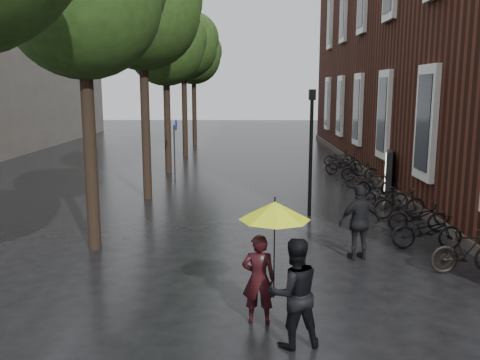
{
  "coord_description": "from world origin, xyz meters",
  "views": [
    {
      "loc": [
        -0.16,
        -5.52,
        4.08
      ],
      "look_at": [
        -0.36,
        7.06,
        1.79
      ],
      "focal_mm": 38.0,
      "sensor_mm": 36.0,
      "label": 1
    }
  ],
  "objects_px": {
    "person_black": "(294,293)",
    "parked_bicycles": "(376,186)",
    "person_burgundy": "(259,279)",
    "lamp_post": "(311,140)",
    "pedestrian_walking": "(360,222)",
    "ad_lightbox": "(389,173)"
  },
  "relations": [
    {
      "from": "person_burgundy",
      "to": "pedestrian_walking",
      "type": "relative_size",
      "value": 0.88
    },
    {
      "from": "person_burgundy",
      "to": "lamp_post",
      "type": "distance_m",
      "value": 7.99
    },
    {
      "from": "pedestrian_walking",
      "to": "lamp_post",
      "type": "relative_size",
      "value": 0.45
    },
    {
      "from": "pedestrian_walking",
      "to": "lamp_post",
      "type": "bearing_deg",
      "value": -95.39
    },
    {
      "from": "person_burgundy",
      "to": "parked_bicycles",
      "type": "distance_m",
      "value": 11.32
    },
    {
      "from": "person_black",
      "to": "parked_bicycles",
      "type": "height_order",
      "value": "person_black"
    },
    {
      "from": "ad_lightbox",
      "to": "lamp_post",
      "type": "height_order",
      "value": "lamp_post"
    },
    {
      "from": "parked_bicycles",
      "to": "ad_lightbox",
      "type": "distance_m",
      "value": 1.06
    },
    {
      "from": "person_burgundy",
      "to": "pedestrian_walking",
      "type": "bearing_deg",
      "value": -122.91
    },
    {
      "from": "ad_lightbox",
      "to": "person_black",
      "type": "bearing_deg",
      "value": -95.63
    },
    {
      "from": "pedestrian_walking",
      "to": "person_black",
      "type": "bearing_deg",
      "value": 50.5
    },
    {
      "from": "person_burgundy",
      "to": "ad_lightbox",
      "type": "height_order",
      "value": "ad_lightbox"
    },
    {
      "from": "pedestrian_walking",
      "to": "ad_lightbox",
      "type": "bearing_deg",
      "value": -124.71
    },
    {
      "from": "pedestrian_walking",
      "to": "ad_lightbox",
      "type": "xyz_separation_m",
      "value": [
        2.77,
        7.64,
        -0.06
      ]
    },
    {
      "from": "person_black",
      "to": "pedestrian_walking",
      "type": "distance_m",
      "value": 4.66
    },
    {
      "from": "person_black",
      "to": "ad_lightbox",
      "type": "height_order",
      "value": "person_black"
    },
    {
      "from": "person_black",
      "to": "ad_lightbox",
      "type": "bearing_deg",
      "value": -125.46
    },
    {
      "from": "parked_bicycles",
      "to": "person_burgundy",
      "type": "bearing_deg",
      "value": -113.96
    },
    {
      "from": "person_black",
      "to": "ad_lightbox",
      "type": "distance_m",
      "value": 12.78
    },
    {
      "from": "person_burgundy",
      "to": "pedestrian_walking",
      "type": "height_order",
      "value": "pedestrian_walking"
    },
    {
      "from": "person_burgundy",
      "to": "ad_lightbox",
      "type": "bearing_deg",
      "value": -112.37
    },
    {
      "from": "person_burgundy",
      "to": "pedestrian_walking",
      "type": "distance_m",
      "value": 4.24
    }
  ]
}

